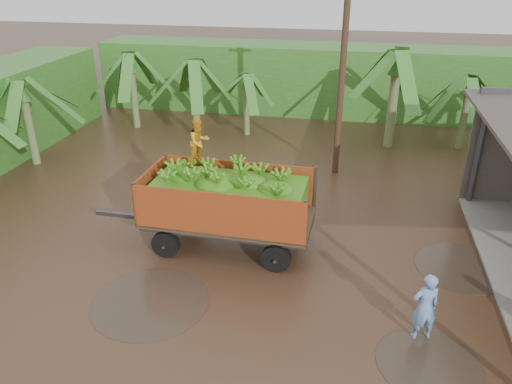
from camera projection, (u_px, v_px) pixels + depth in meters
ground at (301, 277)px, 13.62m from camera, size 100.00×100.00×0.00m
hedge_north at (300, 79)px, 27.36m from camera, size 22.00×3.00×3.60m
banana_trailer at (228, 201)px, 14.51m from camera, size 6.84×2.52×3.71m
man_blue at (425, 307)px, 11.12m from camera, size 0.73×0.59×1.72m
utility_pole at (342, 76)px, 18.48m from camera, size 1.20×0.24×7.65m
banana_plants at (189, 126)px, 19.42m from camera, size 24.37×19.92×4.45m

